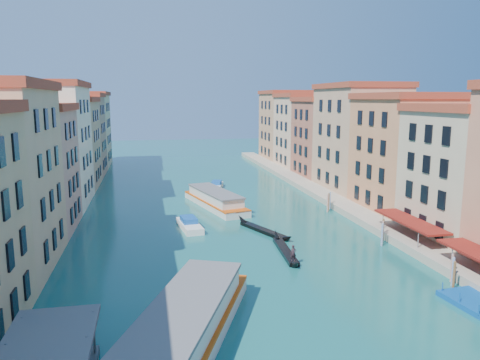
% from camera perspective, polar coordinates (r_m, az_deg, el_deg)
% --- Properties ---
extents(left_bank_palazzos, '(12.80, 128.40, 21.00)m').
position_cam_1_polar(left_bank_palazzos, '(79.24, -23.07, 3.02)').
color(left_bank_palazzos, beige).
rests_on(left_bank_palazzos, ground).
extents(right_bank_palazzos, '(12.80, 128.40, 21.00)m').
position_cam_1_polar(right_bank_palazzos, '(87.33, 15.90, 4.02)').
color(right_bank_palazzos, brown).
rests_on(right_bank_palazzos, ground).
extents(quay, '(4.00, 140.00, 1.00)m').
position_cam_1_polar(quay, '(85.41, 10.82, -2.18)').
color(quay, '#AEA48C').
rests_on(quay, ground).
extents(mooring_poles_right, '(1.44, 54.24, 3.20)m').
position_cam_1_polar(mooring_poles_right, '(52.92, 22.74, -9.38)').
color(mooring_poles_right, brown).
rests_on(mooring_poles_right, ground).
extents(vaporetto_near, '(13.35, 23.00, 3.38)m').
position_cam_1_polar(vaporetto_near, '(35.99, -6.80, -17.53)').
color(vaporetto_near, silver).
rests_on(vaporetto_near, ground).
extents(vaporetto_far, '(8.87, 19.42, 2.82)m').
position_cam_1_polar(vaporetto_far, '(79.33, -3.06, -2.37)').
color(vaporetto_far, silver).
rests_on(vaporetto_far, ground).
extents(gondola_fore, '(1.84, 12.51, 2.49)m').
position_cam_1_polar(gondola_fore, '(56.22, 5.54, -8.46)').
color(gondola_fore, black).
rests_on(gondola_fore, ground).
extents(gondola_far, '(5.74, 12.16, 1.81)m').
position_cam_1_polar(gondola_far, '(64.71, 2.73, -6.01)').
color(gondola_far, black).
rests_on(gondola_far, ground).
extents(motorboat_mid, '(3.34, 7.83, 1.57)m').
position_cam_1_polar(motorboat_mid, '(66.56, -6.18, -5.39)').
color(motorboat_mid, white).
rests_on(motorboat_mid, ground).
extents(motorboat_far, '(3.97, 7.38, 1.46)m').
position_cam_1_polar(motorboat_far, '(95.92, -2.90, -0.66)').
color(motorboat_far, silver).
rests_on(motorboat_far, ground).
extents(blue_dock, '(4.46, 6.22, 0.49)m').
position_cam_1_polar(blue_dock, '(47.60, 26.90, -13.21)').
color(blue_dock, '#094893').
rests_on(blue_dock, ground).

